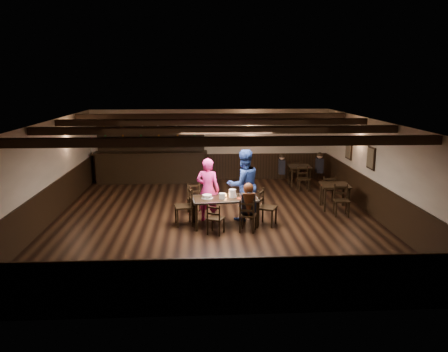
{
  "coord_description": "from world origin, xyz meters",
  "views": [
    {
      "loc": [
        -0.38,
        -11.51,
        3.8
      ],
      "look_at": [
        0.25,
        0.2,
        1.19
      ],
      "focal_mm": 35.0,
      "sensor_mm": 36.0,
      "label": 1
    }
  ],
  "objects_px": {
    "chair_near_left": "(215,217)",
    "man_blue": "(244,185)",
    "woman_pink": "(208,190)",
    "bar_counter": "(151,163)",
    "chair_near_right": "(247,213)",
    "cake": "(207,197)",
    "dining_table": "(225,200)"
  },
  "relations": [
    {
      "from": "cake",
      "to": "bar_counter",
      "type": "xyz_separation_m",
      "value": [
        -2.02,
        5.19,
        -0.07
      ]
    },
    {
      "from": "dining_table",
      "to": "chair_near_right",
      "type": "xyz_separation_m",
      "value": [
        0.53,
        -0.58,
        -0.19
      ]
    },
    {
      "from": "chair_near_left",
      "to": "chair_near_right",
      "type": "distance_m",
      "value": 0.84
    },
    {
      "from": "chair_near_right",
      "to": "woman_pink",
      "type": "xyz_separation_m",
      "value": [
        -0.98,
        0.98,
        0.38
      ]
    },
    {
      "from": "cake",
      "to": "dining_table",
      "type": "bearing_deg",
      "value": 0.78
    },
    {
      "from": "woman_pink",
      "to": "cake",
      "type": "height_order",
      "value": "woman_pink"
    },
    {
      "from": "chair_near_right",
      "to": "cake",
      "type": "bearing_deg",
      "value": 150.27
    },
    {
      "from": "chair_near_right",
      "to": "woman_pink",
      "type": "relative_size",
      "value": 0.49
    },
    {
      "from": "woman_pink",
      "to": "man_blue",
      "type": "xyz_separation_m",
      "value": [
        0.98,
        0.08,
        0.11
      ]
    },
    {
      "from": "dining_table",
      "to": "chair_near_left",
      "type": "xyz_separation_m",
      "value": [
        -0.29,
        -0.71,
        -0.21
      ]
    },
    {
      "from": "chair_near_left",
      "to": "man_blue",
      "type": "relative_size",
      "value": 0.41
    },
    {
      "from": "dining_table",
      "to": "woman_pink",
      "type": "bearing_deg",
      "value": 137.69
    },
    {
      "from": "dining_table",
      "to": "cake",
      "type": "relative_size",
      "value": 5.84
    },
    {
      "from": "woman_pink",
      "to": "bar_counter",
      "type": "distance_m",
      "value": 5.2
    },
    {
      "from": "cake",
      "to": "chair_near_right",
      "type": "bearing_deg",
      "value": -29.73
    },
    {
      "from": "dining_table",
      "to": "man_blue",
      "type": "height_order",
      "value": "man_blue"
    },
    {
      "from": "chair_near_left",
      "to": "chair_near_right",
      "type": "bearing_deg",
      "value": 8.99
    },
    {
      "from": "woman_pink",
      "to": "chair_near_right",
      "type": "bearing_deg",
      "value": 150.48
    },
    {
      "from": "dining_table",
      "to": "bar_counter",
      "type": "bearing_deg",
      "value": 115.62
    },
    {
      "from": "chair_near_right",
      "to": "man_blue",
      "type": "bearing_deg",
      "value": 89.9
    },
    {
      "from": "chair_near_left",
      "to": "chair_near_right",
      "type": "relative_size",
      "value": 0.94
    },
    {
      "from": "chair_near_left",
      "to": "man_blue",
      "type": "distance_m",
      "value": 1.54
    },
    {
      "from": "dining_table",
      "to": "bar_counter",
      "type": "distance_m",
      "value": 5.75
    },
    {
      "from": "dining_table",
      "to": "man_blue",
      "type": "relative_size",
      "value": 0.91
    },
    {
      "from": "chair_near_left",
      "to": "man_blue",
      "type": "xyz_separation_m",
      "value": [
        0.83,
        1.19,
        0.51
      ]
    },
    {
      "from": "chair_near_left",
      "to": "cake",
      "type": "bearing_deg",
      "value": 103.92
    },
    {
      "from": "dining_table",
      "to": "bar_counter",
      "type": "relative_size",
      "value": 0.42
    },
    {
      "from": "chair_near_right",
      "to": "cake",
      "type": "relative_size",
      "value": 2.78
    },
    {
      "from": "dining_table",
      "to": "man_blue",
      "type": "bearing_deg",
      "value": 41.88
    },
    {
      "from": "woman_pink",
      "to": "bar_counter",
      "type": "relative_size",
      "value": 0.42
    },
    {
      "from": "woman_pink",
      "to": "cake",
      "type": "relative_size",
      "value": 5.71
    },
    {
      "from": "chair_near_right",
      "to": "cake",
      "type": "xyz_separation_m",
      "value": [
        -1.0,
        0.57,
        0.3
      ]
    }
  ]
}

